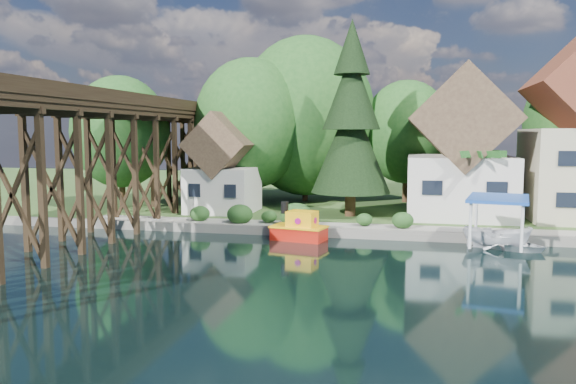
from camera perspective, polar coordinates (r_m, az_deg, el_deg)
name	(u,v)px	position (r m, az deg, el deg)	size (l,w,h in m)	color
ground	(339,267)	(28.45, 5.16, -7.64)	(140.00, 140.00, 0.00)	black
bank	(378,193)	(61.87, 9.10, -0.06)	(140.00, 52.00, 0.50)	#345321
seawall	(418,236)	(36.02, 13.12, -4.37)	(60.00, 0.40, 0.62)	slate
promenade	(450,230)	(37.35, 16.17, -3.74)	(50.00, 2.60, 0.06)	gray
trestle_bridge	(101,154)	(37.97, -18.46, 3.66)	(4.12, 44.18, 9.30)	black
house_left	(460,154)	(43.62, 17.08, 3.69)	(7.64, 8.64, 11.02)	silver
shed	(223,170)	(44.43, -6.62, 2.26)	(5.09, 5.40, 7.85)	silver
bg_trees	(382,126)	(48.75, 9.56, 6.61)	(49.90, 13.30, 10.57)	#382314
shrubs	(288,214)	(37.95, 0.02, -2.28)	(15.76, 2.47, 1.70)	#163B15
conifer	(351,123)	(42.02, 6.44, 7.03)	(5.88, 5.88, 14.49)	#382314
palm_tree	(476,156)	(40.10, 18.58, 3.48)	(4.13, 4.13, 5.32)	#382314
tugboat	(300,229)	(35.27, 1.18, -3.73)	(3.69, 2.51, 2.45)	#B9180C
boat_white_a	(513,243)	(34.93, 21.87, -4.85)	(2.64, 3.69, 0.76)	white
boat_canopy	(497,227)	(34.75, 20.49, -3.31)	(4.05, 5.23, 3.04)	silver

